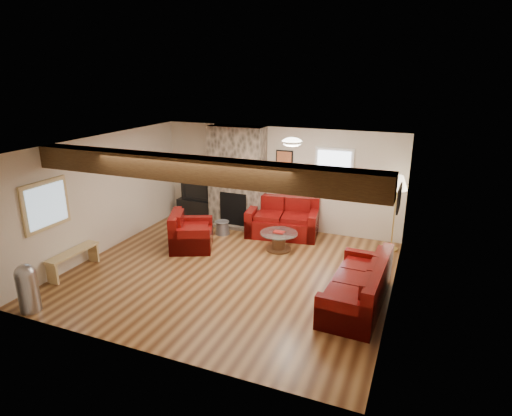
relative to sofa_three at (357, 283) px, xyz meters
The scene contains 18 objects.
room 2.64m from the sofa_three, behind, with size 8.00×8.00×8.00m.
oak_beam 3.27m from the sofa_three, 159.67° to the right, with size 6.00×0.36×0.38m, color black.
chimney_breast 4.56m from the sofa_three, 140.95° to the left, with size 1.40×0.67×2.50m.
back_window 3.44m from the sofa_three, 110.38° to the left, with size 0.90×0.08×1.10m, color white, non-canonical shape.
hatch_window 5.66m from the sofa_three, 167.87° to the right, with size 0.08×1.00×0.90m, color tan, non-canonical shape.
ceiling_dome 2.86m from the sofa_three, 142.07° to the left, with size 0.40×0.40×0.18m, color white, non-canonical shape.
artwork_back 4.05m from the sofa_three, 127.46° to the left, with size 0.42×0.06×0.52m, color black, non-canonical shape.
artwork_right 1.57m from the sofa_three, 52.75° to the left, with size 0.06×0.55×0.42m, color black, non-canonical shape.
sofa_three is the anchor object (origin of this frame).
loveseat 3.36m from the sofa_three, 130.40° to the left, with size 1.65×0.95×0.88m, color #490507, non-canonical shape.
armchair_red 3.95m from the sofa_three, 164.14° to the left, with size 1.00×0.88×0.81m, color #490507, non-canonical shape.
coffee_table 2.59m from the sofa_three, 139.47° to the left, with size 0.82×0.82×0.43m.
tv_cabinet 5.46m from the sofa_three, 148.39° to the left, with size 1.06×0.42×0.53m, color black.
television 5.47m from the sofa_three, 148.39° to the left, with size 0.85×0.11×0.49m, color black.
floor_lamp 2.85m from the sofa_three, 83.09° to the left, with size 0.43×0.43×1.67m.
pine_bench 5.38m from the sofa_three, behind, with size 0.27×1.15×0.43m, color tan, non-canonical shape.
pedal_bin 5.39m from the sofa_three, 155.68° to the right, with size 0.33×0.33×0.83m, color #9C9CA1, non-canonical shape.
coal_bucket 4.12m from the sofa_three, 149.58° to the left, with size 0.35×0.35×0.33m, color slate, non-canonical shape.
Camera 1 is at (3.34, -6.87, 3.77)m, focal length 30.00 mm.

